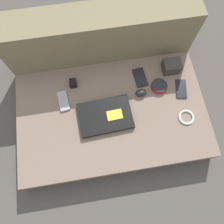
{
  "coord_description": "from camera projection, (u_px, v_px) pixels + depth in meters",
  "views": [
    {
      "loc": [
        -0.07,
        -0.41,
        1.4
      ],
      "look_at": [
        0.0,
        0.0,
        0.17
      ],
      "focal_mm": 35.0,
      "sensor_mm": 36.0,
      "label": 1
    }
  ],
  "objects": [
    {
      "name": "cable_coil",
      "position": [
        186.0,
        117.0,
        1.3
      ],
      "size": [
        0.09,
        0.09,
        0.01
      ],
      "color": "white",
      "rests_on": "couch_seat"
    },
    {
      "name": "computer_mouse",
      "position": [
        141.0,
        93.0,
        1.34
      ],
      "size": [
        0.07,
        0.05,
        0.04
      ],
      "rotation": [
        0.0,
        0.0,
        0.03
      ],
      "color": "black",
      "rests_on": "couch_seat"
    },
    {
      "name": "camera_pouch",
      "position": [
        171.0,
        66.0,
        1.37
      ],
      "size": [
        0.11,
        0.08,
        0.08
      ],
      "color": "#38332D",
      "rests_on": "couch_seat"
    },
    {
      "name": "phone_black",
      "position": [
        63.0,
        101.0,
        1.33
      ],
      "size": [
        0.07,
        0.14,
        0.01
      ],
      "rotation": [
        0.0,
        0.0,
        0.13
      ],
      "color": "#99999E",
      "rests_on": "couch_seat"
    },
    {
      "name": "couch_backrest",
      "position": [
        101.0,
        42.0,
        1.38
      ],
      "size": [
        1.14,
        0.2,
        0.47
      ],
      "color": "#756B4C",
      "rests_on": "ground_plane"
    },
    {
      "name": "speaker_puck",
      "position": [
        159.0,
        86.0,
        1.36
      ],
      "size": [
        0.1,
        0.1,
        0.03
      ],
      "color": "red",
      "rests_on": "couch_seat"
    },
    {
      "name": "laptop",
      "position": [
        105.0,
        116.0,
        1.29
      ],
      "size": [
        0.32,
        0.23,
        0.03
      ],
      "rotation": [
        0.0,
        0.0,
        0.05
      ],
      "color": "black",
      "rests_on": "couch_seat"
    },
    {
      "name": "couch_seat",
      "position": [
        112.0,
        117.0,
        1.39
      ],
      "size": [
        1.14,
        0.7,
        0.15
      ],
      "color": "#7A6656",
      "rests_on": "ground_plane"
    },
    {
      "name": "charger_brick",
      "position": [
        73.0,
        83.0,
        1.36
      ],
      "size": [
        0.04,
        0.05,
        0.04
      ],
      "color": "black",
      "rests_on": "couch_seat"
    },
    {
      "name": "phone_silver",
      "position": [
        140.0,
        77.0,
        1.39
      ],
      "size": [
        0.08,
        0.13,
        0.01
      ],
      "rotation": [
        0.0,
        0.0,
        0.09
      ],
      "color": "black",
      "rests_on": "couch_seat"
    },
    {
      "name": "phone_small",
      "position": [
        181.0,
        89.0,
        1.36
      ],
      "size": [
        0.09,
        0.14,
        0.01
      ],
      "rotation": [
        0.0,
        0.0,
        -0.2
      ],
      "color": "black",
      "rests_on": "couch_seat"
    },
    {
      "name": "ground_plane",
      "position": [
        112.0,
        120.0,
        1.46
      ],
      "size": [
        8.0,
        8.0,
        0.0
      ],
      "primitive_type": "plane",
      "color": "#4C4742"
    }
  ]
}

